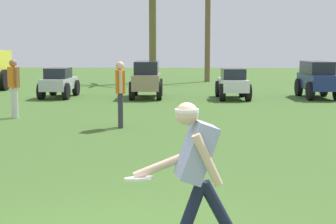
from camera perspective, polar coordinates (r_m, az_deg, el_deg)
frisbee_thrower at (r=4.73m, az=3.20°, el=-6.46°), size 1.12×0.47×1.43m
frisbee_in_flight at (r=4.86m, az=-3.24°, el=-7.36°), size 0.37×0.37×0.07m
teammate_near_sideline at (r=14.25m, az=-16.73°, el=3.11°), size 0.38×0.42×1.56m
teammate_midfield at (r=12.09m, az=-5.32°, el=2.68°), size 0.26×0.50×1.56m
parked_car_slot_a at (r=19.50m, az=-11.99°, el=3.24°), size 1.12×2.22×1.10m
parked_car_slot_b at (r=19.02m, az=-2.38°, el=3.77°), size 1.22×2.43×1.34m
parked_car_slot_c at (r=18.74m, az=7.19°, el=3.18°), size 1.16×2.23×1.10m
parked_car_slot_d at (r=19.71m, az=16.22°, el=3.61°), size 1.21×2.43×1.34m
palm_tree_far_left at (r=27.15m, az=-1.73°, el=10.20°), size 3.34×3.16×5.45m
palm_tree_left_of_centre at (r=27.52m, az=4.48°, el=10.92°), size 3.08×3.23×5.99m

